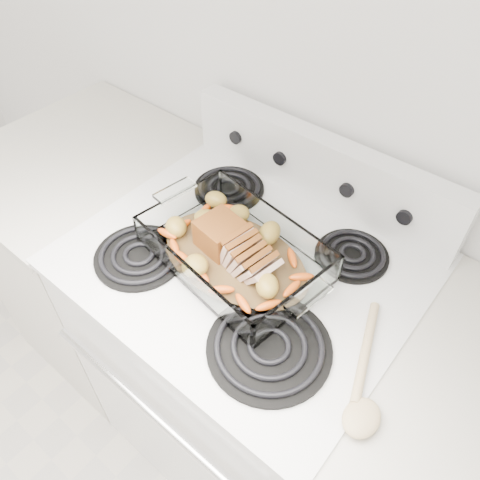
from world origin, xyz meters
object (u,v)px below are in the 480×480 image
Objects in this scene: electric_range at (245,357)px; counter_left at (105,257)px; pork_roast at (230,244)px; baking_dish at (234,253)px.

electric_range is 0.67m from counter_left.
electric_range is 1.20× the size of counter_left.
electric_range reaches higher than pork_roast.
baking_dish is at bearing -2.47° from counter_left.
electric_range reaches higher than counter_left.
electric_range is 0.48m from baking_dish.
pork_roast reaches higher than counter_left.
electric_range reaches higher than baking_dish.
electric_range is 0.51m from pork_roast.
pork_roast is (-0.02, -0.03, 0.51)m from electric_range.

